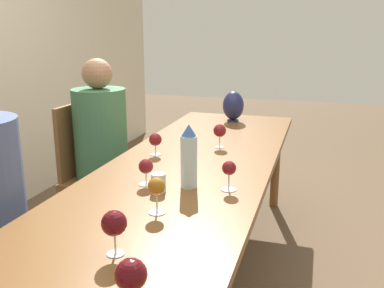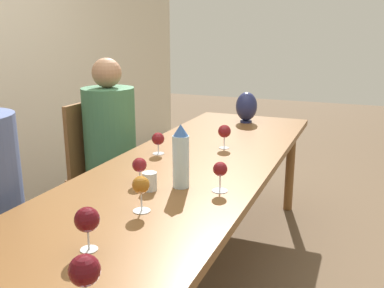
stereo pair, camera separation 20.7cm
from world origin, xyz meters
name	(u,v)px [view 2 (the right image)]	position (x,y,z in m)	size (l,w,h in m)	color
dining_table	(187,177)	(0.00, 0.00, 0.67)	(2.90, 0.86, 0.74)	brown
water_bottle	(181,157)	(-0.30, -0.10, 0.88)	(0.08, 0.08, 0.29)	silver
water_tumbler	(150,181)	(-0.39, 0.02, 0.78)	(0.07, 0.07, 0.08)	silver
vase	(246,107)	(1.17, 0.00, 0.86)	(0.16, 0.16, 0.23)	#1E234C
wine_glass_1	(224,132)	(0.40, -0.07, 0.84)	(0.08, 0.08, 0.14)	silver
wine_glass_2	(140,166)	(-0.32, 0.10, 0.82)	(0.07, 0.07, 0.12)	silver
wine_glass_3	(158,139)	(0.14, 0.24, 0.82)	(0.07, 0.07, 0.13)	silver
wine_glass_4	(141,186)	(-0.60, -0.06, 0.84)	(0.07, 0.07, 0.14)	silver
wine_glass_5	(85,271)	(-1.19, -0.22, 0.84)	(0.08, 0.08, 0.15)	silver
wine_glass_6	(87,220)	(-0.94, -0.05, 0.84)	(0.08, 0.08, 0.15)	silver
wine_glass_7	(220,170)	(-0.28, -0.28, 0.84)	(0.07, 0.07, 0.13)	silver
chair_far	(102,168)	(0.37, 0.78, 0.52)	(0.44, 0.44, 0.96)	brown
person_far	(112,147)	(0.37, 0.70, 0.68)	(0.34, 0.34, 1.26)	#2D2D38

